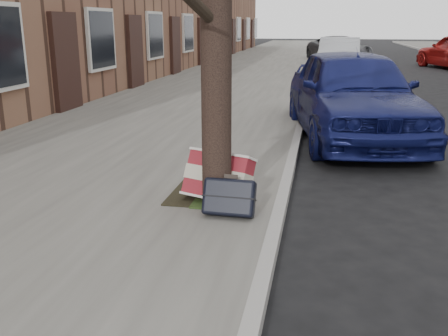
% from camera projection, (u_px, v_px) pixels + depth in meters
% --- Properties ---
extents(ground, '(120.00, 120.00, 0.00)m').
position_uv_depth(ground, '(429.00, 276.00, 3.87)').
color(ground, black).
rests_on(ground, ground).
extents(near_sidewalk, '(5.00, 70.00, 0.12)m').
position_uv_depth(near_sidewalk, '(246.00, 73.00, 18.66)').
color(near_sidewalk, slate).
rests_on(near_sidewalk, ground).
extents(dirt_patch, '(0.85, 0.85, 0.02)m').
position_uv_depth(dirt_patch, '(211.00, 194.00, 5.33)').
color(dirt_patch, black).
rests_on(dirt_patch, near_sidewalk).
extents(suitcase_red, '(0.77, 0.59, 0.53)m').
position_uv_depth(suitcase_red, '(218.00, 177.00, 5.05)').
color(suitcase_red, maroon).
rests_on(suitcase_red, near_sidewalk).
extents(suitcase_navy, '(0.50, 0.30, 0.39)m').
position_uv_depth(suitcase_navy, '(229.00, 197.00, 4.70)').
color(suitcase_navy, black).
rests_on(suitcase_navy, near_sidewalk).
extents(car_near_front, '(2.52, 4.68, 1.51)m').
position_uv_depth(car_near_front, '(352.00, 94.00, 8.27)').
color(car_near_front, '#111651').
rests_on(car_near_front, ground).
extents(car_near_mid, '(1.61, 4.20, 1.37)m').
position_uv_depth(car_near_mid, '(339.00, 56.00, 18.55)').
color(car_near_mid, '#ADB0B5').
rests_on(car_near_mid, ground).
extents(car_near_back, '(3.45, 5.01, 1.27)m').
position_uv_depth(car_near_back, '(339.00, 49.00, 24.35)').
color(car_near_back, '#313236').
rests_on(car_near_back, ground).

